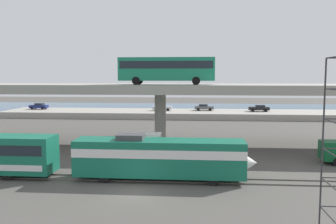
% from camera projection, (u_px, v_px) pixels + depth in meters
% --- Properties ---
extents(ground_plane, '(260.00, 260.00, 0.00)m').
position_uv_depth(ground_plane, '(134.00, 194.00, 29.00)').
color(ground_plane, '#4C4944').
extents(rail_strip_near, '(110.00, 0.12, 0.12)m').
position_uv_depth(rail_strip_near, '(141.00, 181.00, 32.21)').
color(rail_strip_near, '#59544C').
rests_on(rail_strip_near, ground_plane).
extents(rail_strip_far, '(110.00, 0.12, 0.12)m').
position_uv_depth(rail_strip_far, '(143.00, 177.00, 33.71)').
color(rail_strip_far, '#59544C').
rests_on(rail_strip_far, ground_plane).
extents(train_locomotive, '(16.32, 3.04, 4.18)m').
position_uv_depth(train_locomotive, '(168.00, 156.00, 32.55)').
color(train_locomotive, '#14664C').
rests_on(train_locomotive, ground_plane).
extents(highway_overpass, '(96.00, 11.01, 8.30)m').
position_uv_depth(highway_overpass, '(160.00, 90.00, 48.07)').
color(highway_overpass, '#9E998E').
rests_on(highway_overpass, ground_plane).
extents(transit_bus_on_overpass, '(12.00, 2.68, 3.40)m').
position_uv_depth(transit_bus_on_overpass, '(167.00, 68.00, 45.57)').
color(transit_bus_on_overpass, '#197A56').
rests_on(transit_bus_on_overpass, highway_overpass).
extents(service_truck_west, '(6.80, 2.46, 3.04)m').
position_uv_depth(service_truck_west, '(133.00, 145.00, 40.59)').
color(service_truck_west, black).
rests_on(service_truck_west, ground_plane).
extents(pier_parking_lot, '(79.45, 12.62, 1.35)m').
position_uv_depth(pier_parking_lot, '(176.00, 114.00, 83.46)').
color(pier_parking_lot, '#9E998E').
rests_on(pier_parking_lot, ground_plane).
extents(parked_car_0, '(4.40, 1.99, 1.50)m').
position_uv_depth(parked_car_0, '(204.00, 107.00, 84.48)').
color(parked_car_0, '#515459').
rests_on(parked_car_0, pier_parking_lot).
extents(parked_car_1, '(4.59, 1.83, 1.50)m').
position_uv_depth(parked_car_1, '(259.00, 108.00, 82.08)').
color(parked_car_1, black).
rests_on(parked_car_1, pier_parking_lot).
extents(parked_car_2, '(4.52, 1.86, 1.50)m').
position_uv_depth(parked_car_2, '(162.00, 107.00, 84.16)').
color(parked_car_2, '#B7B7BC').
rests_on(parked_car_2, pier_parking_lot).
extents(parked_car_3, '(4.23, 1.94, 1.50)m').
position_uv_depth(parked_car_3, '(39.00, 106.00, 87.61)').
color(parked_car_3, navy).
rests_on(parked_car_3, pier_parking_lot).
extents(harbor_water, '(140.00, 36.00, 0.01)m').
position_uv_depth(harbor_water, '(181.00, 108.00, 106.33)').
color(harbor_water, '#2D5170').
rests_on(harbor_water, ground_plane).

